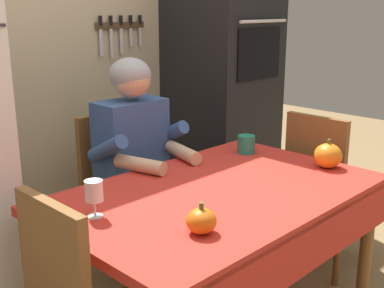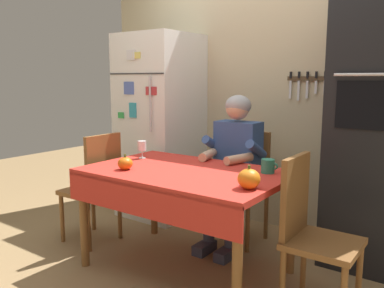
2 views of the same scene
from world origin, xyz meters
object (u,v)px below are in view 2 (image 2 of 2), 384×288
at_px(coffee_mug, 268,166).
at_px(chair_left_side, 96,183).
at_px(wall_oven, 377,124).
at_px(refrigerator, 160,126).
at_px(pumpkin_large, 249,179).
at_px(seated_person, 234,158).
at_px(dining_table, 184,182).
at_px(wine_glass, 142,146).
at_px(pumpkin_medium, 125,163).
at_px(chair_right_side, 310,228).
at_px(chair_behind_person, 244,180).

bearing_deg(coffee_mug, chair_left_side, -168.36).
bearing_deg(coffee_mug, wall_oven, 50.12).
bearing_deg(refrigerator, pumpkin_large, -34.00).
bearing_deg(seated_person, wall_oven, 17.81).
bearing_deg(dining_table, coffee_mug, 28.45).
relative_size(wine_glass, pumpkin_medium, 1.29).
height_order(wall_oven, pumpkin_large, wall_oven).
height_order(wall_oven, wine_glass, wall_oven).
height_order(refrigerator, coffee_mug, refrigerator).
bearing_deg(dining_table, chair_left_side, -179.09).
height_order(chair_right_side, chair_left_side, same).
distance_m(refrigerator, chair_behind_person, 1.08).
relative_size(wall_oven, dining_table, 1.50).
height_order(refrigerator, pumpkin_large, refrigerator).
distance_m(wall_oven, wine_glass, 1.77).
bearing_deg(chair_behind_person, dining_table, -94.13).
distance_m(wall_oven, coffee_mug, 0.88).
relative_size(refrigerator, dining_table, 1.29).
xyz_separation_m(refrigerator, wine_glass, (0.42, -0.73, -0.06)).
height_order(refrigerator, wine_glass, refrigerator).
height_order(dining_table, wine_glass, wine_glass).
relative_size(dining_table, wine_glass, 9.83).
distance_m(pumpkin_large, pumpkin_medium, 0.94).
bearing_deg(pumpkin_large, chair_right_side, 31.41).
height_order(chair_behind_person, pumpkin_medium, chair_behind_person).
height_order(seated_person, wine_glass, seated_person).
bearing_deg(coffee_mug, refrigerator, 157.43).
height_order(pumpkin_large, pumpkin_medium, pumpkin_large).
distance_m(chair_right_side, coffee_mug, 0.54).
xyz_separation_m(dining_table, wine_glass, (-0.53, 0.15, 0.18)).
distance_m(chair_behind_person, chair_left_side, 1.25).
xyz_separation_m(refrigerator, pumpkin_medium, (0.60, -1.10, -0.12)).
bearing_deg(dining_table, chair_right_side, 2.16).
bearing_deg(wall_oven, wine_glass, -154.00).
height_order(coffee_mug, wine_glass, wine_glass).
xyz_separation_m(chair_behind_person, coffee_mug, (0.45, -0.52, 0.28)).
height_order(coffee_mug, pumpkin_large, pumpkin_large).
relative_size(chair_right_side, pumpkin_medium, 8.39).
bearing_deg(coffee_mug, chair_right_side, -31.79).
relative_size(refrigerator, pumpkin_large, 12.82).
bearing_deg(refrigerator, chair_behind_person, -5.13).
bearing_deg(refrigerator, chair_left_side, -86.86).
bearing_deg(wine_glass, chair_right_side, -4.74).
relative_size(pumpkin_large, pumpkin_medium, 1.27).
height_order(refrigerator, chair_left_side, refrigerator).
height_order(refrigerator, chair_behind_person, refrigerator).
bearing_deg(dining_table, seated_person, 84.58).
height_order(refrigerator, seated_person, refrigerator).
relative_size(refrigerator, seated_person, 1.45).
relative_size(coffee_mug, wine_glass, 0.84).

